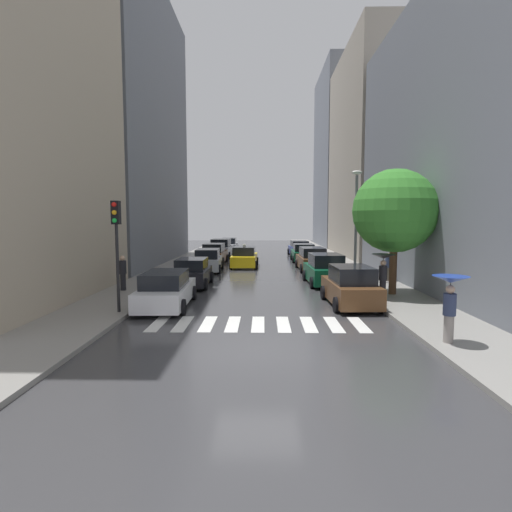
# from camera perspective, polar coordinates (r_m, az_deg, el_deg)

# --- Properties ---
(ground_plane) EXTENTS (28.00, 72.00, 0.04)m
(ground_plane) POSITION_cam_1_polar(r_m,az_deg,el_deg) (35.42, 0.73, -0.87)
(ground_plane) COLOR #363638
(sidewalk_left) EXTENTS (3.00, 72.00, 0.15)m
(sidewalk_left) POSITION_cam_1_polar(r_m,az_deg,el_deg) (36.04, -9.66, -0.69)
(sidewalk_left) COLOR gray
(sidewalk_left) RESTS_ON ground
(sidewalk_right) EXTENTS (3.00, 72.00, 0.15)m
(sidewalk_right) POSITION_cam_1_polar(r_m,az_deg,el_deg) (35.97, 11.15, -0.72)
(sidewalk_right) COLOR gray
(sidewalk_right) RESTS_ON ground
(crosswalk_stripes) EXTENTS (7.65, 2.20, 0.01)m
(crosswalk_stripes) POSITION_cam_1_polar(r_m,az_deg,el_deg) (14.61, 0.30, -9.62)
(crosswalk_stripes) COLOR silver
(crosswalk_stripes) RESTS_ON ground
(building_left_near) EXTENTS (6.00, 12.56, 23.04)m
(building_left_near) POSITION_cam_1_polar(r_m,az_deg,el_deg) (22.35, -32.35, 24.80)
(building_left_near) COLOR #B2A38C
(building_left_near) RESTS_ON ground
(building_left_mid) EXTENTS (6.00, 19.10, 22.71)m
(building_left_mid) POSITION_cam_1_polar(r_m,az_deg,el_deg) (36.69, -17.52, 16.96)
(building_left_mid) COLOR slate
(building_left_mid) RESTS_ON ground
(building_right_near) EXTENTS (6.00, 19.53, 15.41)m
(building_right_near) POSITION_cam_1_polar(r_m,az_deg,el_deg) (24.89, 27.64, 13.79)
(building_right_near) COLOR slate
(building_right_near) RESTS_ON ground
(building_right_mid) EXTENTS (6.00, 16.07, 20.09)m
(building_right_mid) POSITION_cam_1_polar(r_m,az_deg,el_deg) (42.73, 16.15, 13.51)
(building_right_mid) COLOR #9E9384
(building_right_mid) RESTS_ON ground
(building_right_far) EXTENTS (6.00, 14.31, 23.67)m
(building_right_far) POSITION_cam_1_polar(r_m,az_deg,el_deg) (58.16, 12.06, 13.12)
(building_right_far) COLOR slate
(building_right_far) RESTS_ON ground
(parked_car_left_nearest) EXTENTS (2.20, 4.73, 1.55)m
(parked_car_left_nearest) POSITION_cam_1_polar(r_m,az_deg,el_deg) (17.64, -12.60, -4.74)
(parked_car_left_nearest) COLOR silver
(parked_car_left_nearest) RESTS_ON ground
(parked_car_left_second) EXTENTS (2.02, 4.07, 1.57)m
(parked_car_left_second) POSITION_cam_1_polar(r_m,az_deg,el_deg) (22.82, -8.99, -2.41)
(parked_car_left_second) COLOR black
(parked_car_left_second) RESTS_ON ground
(parked_car_left_third) EXTENTS (2.13, 4.20, 1.63)m
(parked_car_left_third) POSITION_cam_1_polar(r_m,az_deg,el_deg) (29.17, -6.82, -0.68)
(parked_car_left_third) COLOR #B2B7BF
(parked_car_left_third) RESTS_ON ground
(parked_car_left_fourth) EXTENTS (2.12, 4.39, 1.69)m
(parked_car_left_fourth) POSITION_cam_1_polar(r_m,az_deg,el_deg) (34.42, -5.93, 0.28)
(parked_car_left_fourth) COLOR brown
(parked_car_left_fourth) RESTS_ON ground
(parked_car_left_fifth) EXTENTS (2.27, 4.67, 1.81)m
(parked_car_left_fifth) POSITION_cam_1_polar(r_m,az_deg,el_deg) (40.02, -4.93, 1.05)
(parked_car_left_fifth) COLOR #B2B7BF
(parked_car_left_fifth) RESTS_ON ground
(parked_car_left_sixth) EXTENTS (2.01, 4.71, 1.60)m
(parked_car_left_sixth) POSITION_cam_1_polar(r_m,az_deg,el_deg) (46.71, -3.82, 1.55)
(parked_car_left_sixth) COLOR #B2B7BF
(parked_car_left_sixth) RESTS_ON ground
(parked_car_right_nearest) EXTENTS (2.14, 4.18, 1.75)m
(parked_car_right_nearest) POSITION_cam_1_polar(r_m,az_deg,el_deg) (17.97, 13.24, -4.32)
(parked_car_right_nearest) COLOR brown
(parked_car_right_nearest) RESTS_ON ground
(parked_car_right_second) EXTENTS (2.27, 4.32, 1.78)m
(parked_car_right_second) POSITION_cam_1_polar(r_m,az_deg,el_deg) (23.48, 9.75, -2.00)
(parked_car_right_second) COLOR #0C4C2D
(parked_car_right_second) RESTS_ON ground
(parked_car_right_third) EXTENTS (2.18, 4.78, 1.70)m
(parked_car_right_third) POSITION_cam_1_polar(r_m,az_deg,el_deg) (29.79, 7.91, -0.50)
(parked_car_right_third) COLOR brown
(parked_car_right_third) RESTS_ON ground
(parked_car_right_fourth) EXTENTS (2.16, 4.34, 1.57)m
(parked_car_right_fourth) POSITION_cam_1_polar(r_m,az_deg,el_deg) (36.06, 6.72, 0.41)
(parked_car_right_fourth) COLOR #0C4C2D
(parked_car_right_fourth) RESTS_ON ground
(parked_car_right_fifth) EXTENTS (2.20, 4.29, 1.55)m
(parked_car_right_fifth) POSITION_cam_1_polar(r_m,az_deg,el_deg) (41.50, 6.12, 1.04)
(parked_car_right_fifth) COLOR navy
(parked_car_right_fifth) RESTS_ON ground
(taxi_midroad) EXTENTS (2.14, 4.42, 1.81)m
(taxi_midroad) POSITION_cam_1_polar(r_m,az_deg,el_deg) (31.48, -1.65, -0.21)
(taxi_midroad) COLOR yellow
(taxi_midroad) RESTS_ON ground
(pedestrian_foreground) EXTENTS (1.08, 1.08, 2.03)m
(pedestrian_foreground) POSITION_cam_1_polar(r_m,az_deg,el_deg) (19.00, 17.56, -1.33)
(pedestrian_foreground) COLOR black
(pedestrian_foreground) RESTS_ON sidewalk_right
(pedestrian_near_tree) EXTENTS (1.03, 1.03, 1.96)m
(pedestrian_near_tree) POSITION_cam_1_polar(r_m,az_deg,el_deg) (13.00, 25.77, -4.85)
(pedestrian_near_tree) COLOR gray
(pedestrian_near_tree) RESTS_ON sidewalk_right
(pedestrian_by_kerb) EXTENTS (0.36, 0.36, 1.64)m
(pedestrian_by_kerb) POSITION_cam_1_polar(r_m,az_deg,el_deg) (24.72, 18.23, -1.41)
(pedestrian_by_kerb) COLOR brown
(pedestrian_by_kerb) RESTS_ON sidewalk_right
(pedestrian_far_side) EXTENTS (0.36, 0.36, 1.78)m
(pedestrian_far_side) POSITION_cam_1_polar(r_m,az_deg,el_deg) (21.46, -18.32, -2.16)
(pedestrian_far_side) COLOR black
(pedestrian_far_side) RESTS_ON sidewalk_left
(street_tree_right) EXTENTS (3.96, 3.96, 5.97)m
(street_tree_right) POSITION_cam_1_polar(r_m,az_deg,el_deg) (20.32, 19.04, 6.02)
(street_tree_right) COLOR #513823
(street_tree_right) RESTS_ON sidewalk_right
(traffic_light_left_corner) EXTENTS (0.30, 0.42, 4.30)m
(traffic_light_left_corner) POSITION_cam_1_polar(r_m,az_deg,el_deg) (16.34, -19.16, 3.32)
(traffic_light_left_corner) COLOR black
(traffic_light_left_corner) RESTS_ON sidewalk_left
(lamp_post_right) EXTENTS (0.60, 0.28, 6.38)m
(lamp_post_right) POSITION_cam_1_polar(r_m,az_deg,el_deg) (24.10, 13.97, 5.35)
(lamp_post_right) COLOR #595B60
(lamp_post_right) RESTS_ON sidewalk_right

